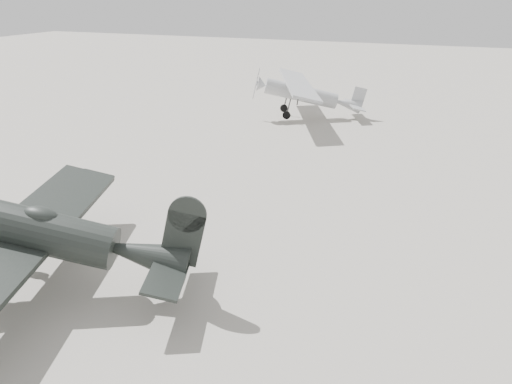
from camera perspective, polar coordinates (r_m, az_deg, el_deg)
ground at (r=20.07m, az=-4.95°, el=-5.98°), size 160.00×160.00×0.00m
lowwing_monoplane at (r=17.25m, az=-21.63°, el=-4.78°), size 8.90×12.19×3.96m
highwing_monoplane at (r=39.17m, az=5.71°, el=11.41°), size 8.79×11.67×3.39m
equipment_block at (r=20.86m, az=-19.25°, el=-4.97°), size 1.56×1.09×0.72m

